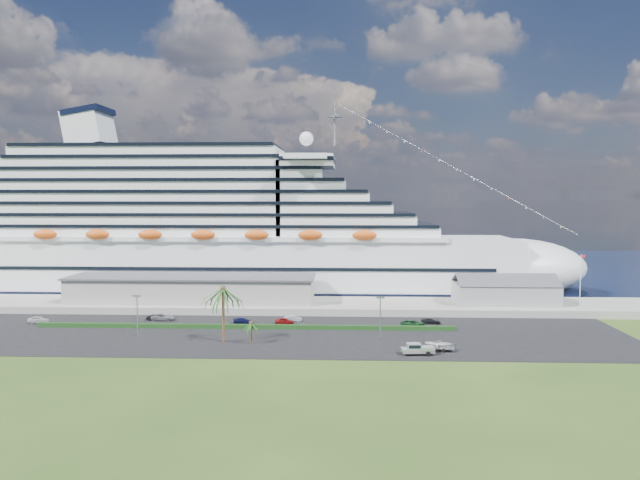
{
  "coord_description": "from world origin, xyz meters",
  "views": [
    {
      "loc": [
        13.4,
        -112.25,
        27.93
      ],
      "look_at": [
        7.3,
        30.0,
        17.84
      ],
      "focal_mm": 35.0,
      "sensor_mm": 36.0,
      "label": 1
    }
  ],
  "objects_px": {
    "parked_car_3": "(243,320)",
    "pickup_truck": "(417,349)",
    "boat_trailer": "(440,345)",
    "cruise_ship": "(224,235)"
  },
  "relations": [
    {
      "from": "cruise_ship",
      "to": "pickup_truck",
      "type": "relative_size",
      "value": 32.5
    },
    {
      "from": "pickup_truck",
      "to": "boat_trailer",
      "type": "xyz_separation_m",
      "value": [
        4.41,
        2.75,
        0.1
      ]
    },
    {
      "from": "parked_car_3",
      "to": "pickup_truck",
      "type": "relative_size",
      "value": 0.72
    },
    {
      "from": "pickup_truck",
      "to": "boat_trailer",
      "type": "distance_m",
      "value": 5.2
    },
    {
      "from": "pickup_truck",
      "to": "cruise_ship",
      "type": "bearing_deg",
      "value": 124.8
    },
    {
      "from": "parked_car_3",
      "to": "boat_trailer",
      "type": "xyz_separation_m",
      "value": [
        39.48,
        -22.93,
        0.59
      ]
    },
    {
      "from": "cruise_ship",
      "to": "boat_trailer",
      "type": "distance_m",
      "value": 84.81
    },
    {
      "from": "cruise_ship",
      "to": "pickup_truck",
      "type": "height_order",
      "value": "cruise_ship"
    },
    {
      "from": "parked_car_3",
      "to": "boat_trailer",
      "type": "distance_m",
      "value": 45.66
    },
    {
      "from": "parked_car_3",
      "to": "pickup_truck",
      "type": "bearing_deg",
      "value": -136.06
    }
  ]
}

